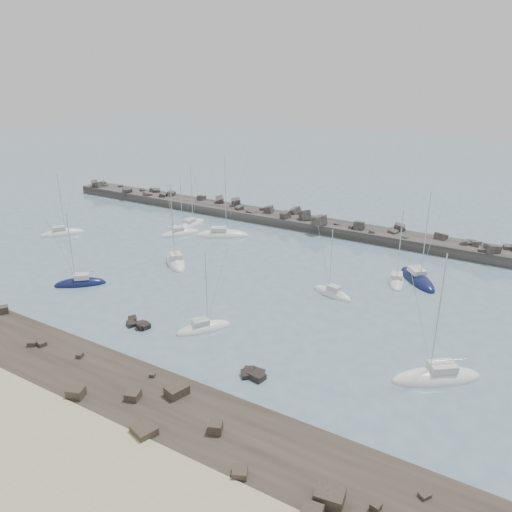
{
  "coord_description": "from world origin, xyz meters",
  "views": [
    {
      "loc": [
        37.69,
        -49.94,
        30.71
      ],
      "look_at": [
        0.61,
        12.0,
        3.06
      ],
      "focal_mm": 35.0,
      "sensor_mm": 36.0,
      "label": 1
    }
  ],
  "objects_px": {
    "sailboat_3": "(180,234)",
    "sailboat_8": "(332,294)",
    "sailboat_4": "(222,235)",
    "sailboat_2": "(80,284)",
    "sailboat_1": "(191,225)",
    "sailboat_7": "(417,280)",
    "sailboat_9": "(396,281)",
    "sailboat_10": "(436,378)",
    "sailboat_6": "(204,329)",
    "sailboat_0": "(62,234)",
    "sailboat_5": "(176,262)"
  },
  "relations": [
    {
      "from": "sailboat_2",
      "to": "sailboat_3",
      "type": "bearing_deg",
      "value": 95.14
    },
    {
      "from": "sailboat_1",
      "to": "sailboat_9",
      "type": "xyz_separation_m",
      "value": [
        44.29,
        -6.46,
        -0.0
      ]
    },
    {
      "from": "sailboat_6",
      "to": "sailboat_10",
      "type": "xyz_separation_m",
      "value": [
        27.18,
        4.07,
        0.02
      ]
    },
    {
      "from": "sailboat_1",
      "to": "sailboat_7",
      "type": "relative_size",
      "value": 0.89
    },
    {
      "from": "sailboat_3",
      "to": "sailboat_6",
      "type": "height_order",
      "value": "sailboat_3"
    },
    {
      "from": "sailboat_3",
      "to": "sailboat_6",
      "type": "xyz_separation_m",
      "value": [
        26.32,
        -27.84,
        0.0
      ]
    },
    {
      "from": "sailboat_2",
      "to": "sailboat_3",
      "type": "height_order",
      "value": "sailboat_3"
    },
    {
      "from": "sailboat_4",
      "to": "sailboat_8",
      "type": "bearing_deg",
      "value": -25.6
    },
    {
      "from": "sailboat_5",
      "to": "sailboat_10",
      "type": "bearing_deg",
      "value": -14.57
    },
    {
      "from": "sailboat_0",
      "to": "sailboat_5",
      "type": "distance_m",
      "value": 28.7
    },
    {
      "from": "sailboat_4",
      "to": "sailboat_5",
      "type": "distance_m",
      "value": 15.72
    },
    {
      "from": "sailboat_3",
      "to": "sailboat_5",
      "type": "xyz_separation_m",
      "value": [
        8.99,
        -12.2,
        0.02
      ]
    },
    {
      "from": "sailboat_5",
      "to": "sailboat_3",
      "type": "bearing_deg",
      "value": 126.38
    },
    {
      "from": "sailboat_2",
      "to": "sailboat_9",
      "type": "xyz_separation_m",
      "value": [
        40.29,
        25.47,
        -0.02
      ]
    },
    {
      "from": "sailboat_8",
      "to": "sailboat_9",
      "type": "bearing_deg",
      "value": 55.0
    },
    {
      "from": "sailboat_1",
      "to": "sailboat_7",
      "type": "xyz_separation_m",
      "value": [
        46.93,
        -4.46,
        0.02
      ]
    },
    {
      "from": "sailboat_10",
      "to": "sailboat_1",
      "type": "bearing_deg",
      "value": 151.98
    },
    {
      "from": "sailboat_3",
      "to": "sailboat_8",
      "type": "distance_m",
      "value": 37.54
    },
    {
      "from": "sailboat_7",
      "to": "sailboat_9",
      "type": "xyz_separation_m",
      "value": [
        -2.64,
        -2.0,
        -0.02
      ]
    },
    {
      "from": "sailboat_6",
      "to": "sailboat_10",
      "type": "bearing_deg",
      "value": 8.53
    },
    {
      "from": "sailboat_8",
      "to": "sailboat_4",
      "type": "bearing_deg",
      "value": 154.4
    },
    {
      "from": "sailboat_0",
      "to": "sailboat_7",
      "type": "xyz_separation_m",
      "value": [
        65.01,
        12.88,
        0.01
      ]
    },
    {
      "from": "sailboat_1",
      "to": "sailboat_8",
      "type": "height_order",
      "value": "sailboat_1"
    },
    {
      "from": "sailboat_10",
      "to": "sailboat_8",
      "type": "bearing_deg",
      "value": 142.11
    },
    {
      "from": "sailboat_2",
      "to": "sailboat_9",
      "type": "distance_m",
      "value": 47.66
    },
    {
      "from": "sailboat_0",
      "to": "sailboat_3",
      "type": "distance_m",
      "value": 22.96
    },
    {
      "from": "sailboat_4",
      "to": "sailboat_10",
      "type": "bearing_deg",
      "value": -30.64
    },
    {
      "from": "sailboat_1",
      "to": "sailboat_10",
      "type": "xyz_separation_m",
      "value": [
        55.13,
        -29.34,
        0.02
      ]
    },
    {
      "from": "sailboat_0",
      "to": "sailboat_10",
      "type": "height_order",
      "value": "sailboat_10"
    },
    {
      "from": "sailboat_3",
      "to": "sailboat_5",
      "type": "distance_m",
      "value": 15.15
    },
    {
      "from": "sailboat_3",
      "to": "sailboat_8",
      "type": "xyz_separation_m",
      "value": [
        36.11,
        -10.24,
        0.01
      ]
    },
    {
      "from": "sailboat_3",
      "to": "sailboat_4",
      "type": "xyz_separation_m",
      "value": [
        7.54,
        3.45,
        0.0
      ]
    },
    {
      "from": "sailboat_4",
      "to": "sailboat_7",
      "type": "distance_m",
      "value": 37.83
    },
    {
      "from": "sailboat_1",
      "to": "sailboat_10",
      "type": "distance_m",
      "value": 62.45
    },
    {
      "from": "sailboat_3",
      "to": "sailboat_9",
      "type": "distance_m",
      "value": 42.67
    },
    {
      "from": "sailboat_8",
      "to": "sailboat_10",
      "type": "height_order",
      "value": "sailboat_10"
    },
    {
      "from": "sailboat_3",
      "to": "sailboat_10",
      "type": "relative_size",
      "value": 0.8
    },
    {
      "from": "sailboat_1",
      "to": "sailboat_8",
      "type": "xyz_separation_m",
      "value": [
        37.74,
        -15.81,
        0.01
      ]
    },
    {
      "from": "sailboat_8",
      "to": "sailboat_7",
      "type": "bearing_deg",
      "value": 51.03
    },
    {
      "from": "sailboat_2",
      "to": "sailboat_10",
      "type": "relative_size",
      "value": 0.79
    },
    {
      "from": "sailboat_1",
      "to": "sailboat_10",
      "type": "height_order",
      "value": "sailboat_10"
    },
    {
      "from": "sailboat_3",
      "to": "sailboat_7",
      "type": "relative_size",
      "value": 0.8
    },
    {
      "from": "sailboat_0",
      "to": "sailboat_4",
      "type": "relative_size",
      "value": 0.79
    },
    {
      "from": "sailboat_7",
      "to": "sailboat_9",
      "type": "height_order",
      "value": "sailboat_7"
    },
    {
      "from": "sailboat_0",
      "to": "sailboat_8",
      "type": "bearing_deg",
      "value": 1.57
    },
    {
      "from": "sailboat_6",
      "to": "sailboat_4",
      "type": "bearing_deg",
      "value": 120.97
    },
    {
      "from": "sailboat_2",
      "to": "sailboat_8",
      "type": "relative_size",
      "value": 1.14
    },
    {
      "from": "sailboat_5",
      "to": "sailboat_9",
      "type": "xyz_separation_m",
      "value": [
        33.67,
        11.31,
        -0.03
      ]
    },
    {
      "from": "sailboat_6",
      "to": "sailboat_2",
      "type": "bearing_deg",
      "value": 176.46
    },
    {
      "from": "sailboat_5",
      "to": "sailboat_8",
      "type": "distance_m",
      "value": 27.2
    }
  ]
}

